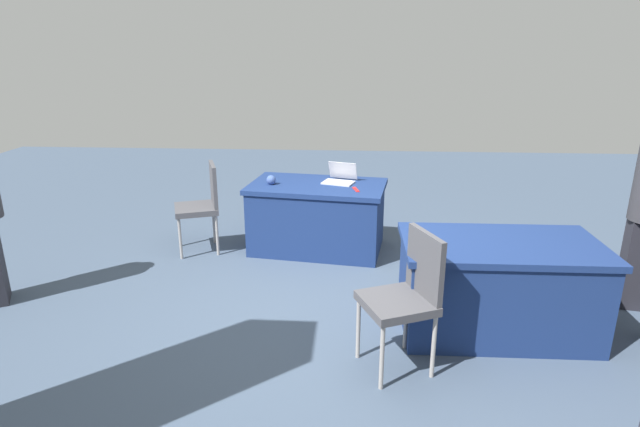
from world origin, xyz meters
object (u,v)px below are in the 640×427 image
at_px(table_mid_right, 497,286).
at_px(scissors_red, 356,189).
at_px(table_foreground, 317,217).
at_px(chair_tucked_left, 407,292).
at_px(laptop_silver, 340,179).
at_px(yarn_ball, 271,180).
at_px(chair_near_front, 202,202).

bearing_deg(table_mid_right, scissors_red, -52.26).
bearing_deg(table_mid_right, table_foreground, -47.13).
bearing_deg(table_foreground, chair_tucked_left, 109.14).
relative_size(table_foreground, laptop_silver, 3.92).
height_order(chair_tucked_left, laptop_silver, chair_tucked_left).
height_order(table_foreground, chair_tucked_left, chair_tucked_left).
height_order(laptop_silver, yarn_ball, laptop_silver).
height_order(table_mid_right, chair_tucked_left, chair_tucked_left).
relative_size(laptop_silver, yarn_ball, 3.94).
xyz_separation_m(table_mid_right, scissors_red, (1.10, -1.42, 0.37)).
bearing_deg(chair_near_front, table_foreground, -104.29).
distance_m(chair_tucked_left, yarn_ball, 2.46).
distance_m(table_foreground, yarn_ball, 0.64).
xyz_separation_m(table_mid_right, chair_tucked_left, (0.76, 0.54, 0.20)).
bearing_deg(scissors_red, chair_tucked_left, -3.88).
bearing_deg(chair_tucked_left, laptop_silver, -10.24).
bearing_deg(chair_tucked_left, chair_near_front, 20.93).
relative_size(chair_tucked_left, laptop_silver, 2.49).
bearing_deg(table_foreground, yarn_ball, 5.52).
xyz_separation_m(table_foreground, laptop_silver, (-0.24, -0.09, 0.41)).
bearing_deg(table_foreground, laptop_silver, -158.83).
bearing_deg(yarn_ball, scissors_red, 169.92).
bearing_deg(yarn_ball, chair_tucked_left, 120.34).
distance_m(yarn_ball, scissors_red, 0.91).
bearing_deg(table_foreground, scissors_red, 153.27).
bearing_deg(table_foreground, table_mid_right, 132.87).
bearing_deg(laptop_silver, chair_near_front, 26.14).
distance_m(table_mid_right, laptop_silver, 2.17).
xyz_separation_m(chair_near_front, chair_tucked_left, (-1.97, 2.04, 0.02)).
bearing_deg(scissors_red, table_mid_right, 23.99).
relative_size(chair_near_front, laptop_silver, 2.45).
bearing_deg(laptop_silver, table_foreground, 39.13).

